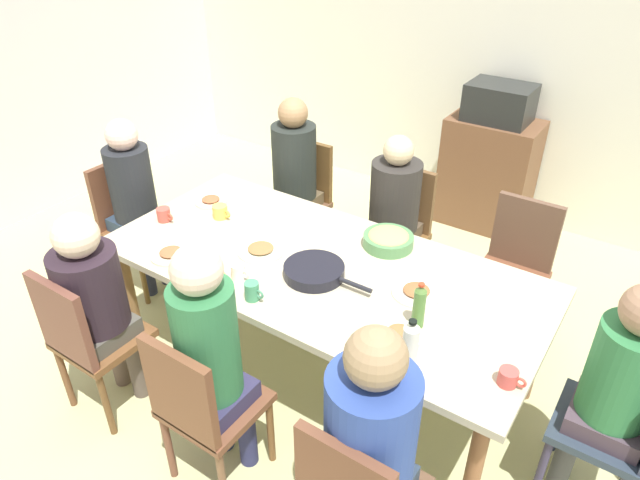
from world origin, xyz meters
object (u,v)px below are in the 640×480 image
at_px(plate_0, 399,334).
at_px(person_7, 94,295).
at_px(chair_2, 131,218).
at_px(side_cabinet, 487,173).
at_px(plate_3, 211,201).
at_px(person_6, 294,169).
at_px(plate_2, 261,250).
at_px(cup_5, 509,378).
at_px(bottle_1, 419,306).
at_px(plate_1, 416,292).
at_px(chair_3, 515,264).
at_px(cup_4, 239,271).
at_px(bottle_0, 410,345).
at_px(person_1, 394,205).
at_px(microwave, 500,103).
at_px(dining_table, 320,273).
at_px(person_0, 371,437).
at_px(cup_1, 215,271).
at_px(chair_7, 87,337).
at_px(person_2, 134,193).
at_px(serving_pan, 315,271).
at_px(cup_3, 252,291).
at_px(bowl_0, 388,239).
at_px(chair_6, 302,195).
at_px(cup_0, 220,212).
at_px(person_4, 210,350).
at_px(chair_4, 201,405).
at_px(chair_1, 398,226).
at_px(chair_5, 627,425).
at_px(cup_2, 164,215).

bearing_deg(plate_0, person_7, -158.23).
bearing_deg(chair_2, side_cabinet, 51.56).
bearing_deg(plate_3, person_6, 75.99).
relative_size(plate_2, cup_5, 2.25).
bearing_deg(bottle_1, plate_1, 116.84).
xyz_separation_m(chair_3, cup_4, (-1.06, -1.26, 0.26)).
bearing_deg(cup_5, cup_4, -177.92).
distance_m(plate_1, bottle_0, 0.51).
bearing_deg(bottle_1, person_1, 122.87).
bearing_deg(microwave, dining_table, -94.42).
xyz_separation_m(dining_table, person_0, (0.79, -0.84, 0.09)).
distance_m(cup_1, side_cabinet, 2.67).
height_order(chair_7, plate_0, chair_7).
xyz_separation_m(person_0, person_2, (-2.26, 0.84, -0.03)).
distance_m(plate_2, serving_pan, 0.37).
height_order(serving_pan, cup_3, cup_3).
bearing_deg(bottle_0, chair_7, -161.32).
xyz_separation_m(serving_pan, side_cabinet, (0.13, 2.29, -0.31)).
relative_size(chair_3, bowl_0, 3.22).
bearing_deg(cup_1, chair_7, -129.34).
distance_m(chair_3, person_6, 1.60).
bearing_deg(dining_table, person_7, -133.35).
bearing_deg(person_0, cup_1, 159.74).
bearing_deg(bottle_1, person_2, 175.65).
xyz_separation_m(bowl_0, cup_5, (0.89, -0.64, -0.01)).
distance_m(person_6, plate_0, 1.79).
bearing_deg(plate_3, chair_6, 77.61).
relative_size(person_0, cup_0, 10.09).
xyz_separation_m(person_4, person_7, (-0.79, -0.00, -0.05)).
relative_size(chair_4, cup_5, 7.84).
xyz_separation_m(plate_2, bowl_0, (0.55, 0.45, 0.03)).
bearing_deg(bowl_0, chair_2, -168.60).
height_order(person_2, microwave, person_2).
xyz_separation_m(chair_7, bowl_0, (1.00, 1.28, 0.27)).
relative_size(plate_3, bowl_0, 0.72).
bearing_deg(chair_7, cup_1, 50.66).
xyz_separation_m(dining_table, cup_3, (-0.10, -0.43, 0.11)).
xyz_separation_m(person_2, cup_1, (1.11, -0.41, 0.05)).
bearing_deg(serving_pan, chair_3, 53.94).
bearing_deg(chair_1, chair_2, -149.36).
bearing_deg(bowl_0, chair_3, 44.63).
xyz_separation_m(chair_3, plate_2, (-1.12, -1.01, 0.24)).
bearing_deg(chair_5, chair_7, -158.52).
bearing_deg(person_4, chair_6, 114.14).
bearing_deg(person_6, person_4, -64.73).
xyz_separation_m(dining_table, serving_pan, (0.04, -0.11, 0.09)).
bearing_deg(chair_3, person_4, -114.14).
bearing_deg(chair_4, cup_0, 127.74).
xyz_separation_m(person_4, cup_2, (-1.03, 0.69, 0.01)).
height_order(chair_6, plate_1, chair_6).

